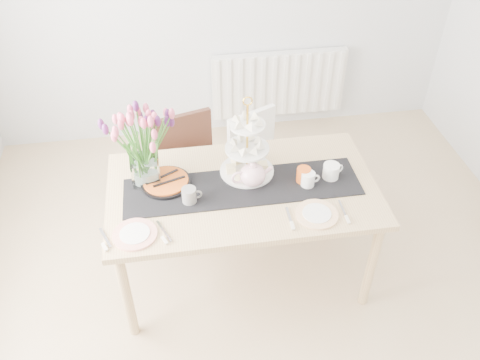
{
  "coord_description": "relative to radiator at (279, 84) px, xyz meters",
  "views": [
    {
      "loc": [
        -0.46,
        -1.74,
        2.73
      ],
      "look_at": [
        -0.12,
        0.45,
        0.85
      ],
      "focal_mm": 38.0,
      "sensor_mm": 36.0,
      "label": 1
    }
  ],
  "objects": [
    {
      "name": "room_shell",
      "position": [
        -0.5,
        -2.19,
        0.85
      ],
      "size": [
        4.5,
        4.5,
        4.5
      ],
      "color": "tan",
      "rests_on": "ground"
    },
    {
      "name": "radiator",
      "position": [
        0.0,
        0.0,
        0.0
      ],
      "size": [
        1.2,
        0.08,
        0.6
      ],
      "primitive_type": "cube",
      "color": "white",
      "rests_on": "room_shell"
    },
    {
      "name": "dining_table",
      "position": [
        -0.6,
        -1.69,
        0.22
      ],
      "size": [
        1.6,
        0.9,
        0.75
      ],
      "color": "tan",
      "rests_on": "ground"
    },
    {
      "name": "chair_brown",
      "position": [
        -0.88,
        -1.09,
        0.04
      ],
      "size": [
        0.51,
        0.51,
        0.84
      ],
      "rotation": [
        0.0,
        0.0,
        0.28
      ],
      "color": "#331812",
      "rests_on": "ground"
    },
    {
      "name": "chair_white",
      "position": [
        -0.37,
        -1.05,
        0.01
      ],
      "size": [
        0.52,
        0.52,
        0.79
      ],
      "rotation": [
        0.0,
        0.0,
        0.43
      ],
      "color": "white",
      "rests_on": "ground"
    },
    {
      "name": "table_runner",
      "position": [
        -0.6,
        -1.69,
        0.3
      ],
      "size": [
        1.4,
        0.35,
        0.01
      ],
      "primitive_type": "cube",
      "color": "black",
      "rests_on": "dining_table"
    },
    {
      "name": "tulip_vase",
      "position": [
        -1.16,
        -1.53,
        0.63
      ],
      "size": [
        0.6,
        0.6,
        0.51
      ],
      "rotation": [
        0.0,
        0.0,
        0.14
      ],
      "color": "silver",
      "rests_on": "dining_table"
    },
    {
      "name": "cake_stand",
      "position": [
        -0.55,
        -1.56,
        0.44
      ],
      "size": [
        0.33,
        0.33,
        0.49
      ],
      "rotation": [
        0.0,
        0.0,
        -0.08
      ],
      "color": "gold",
      "rests_on": "dining_table"
    },
    {
      "name": "teapot",
      "position": [
        -0.54,
        -1.67,
        0.38
      ],
      "size": [
        0.27,
        0.23,
        0.16
      ],
      "primitive_type": null,
      "rotation": [
        0.0,
        0.0,
        0.12
      ],
      "color": "white",
      "rests_on": "dining_table"
    },
    {
      "name": "cream_jug",
      "position": [
        -0.06,
        -1.68,
        0.35
      ],
      "size": [
        0.12,
        0.12,
        0.1
      ],
      "primitive_type": "cylinder",
      "rotation": [
        0.0,
        0.0,
        0.26
      ],
      "color": "white",
      "rests_on": "dining_table"
    },
    {
      "name": "tart_tin",
      "position": [
        -1.05,
        -1.59,
        0.32
      ],
      "size": [
        0.3,
        0.3,
        0.04
      ],
      "rotation": [
        0.0,
        0.0,
        0.07
      ],
      "color": "black",
      "rests_on": "dining_table"
    },
    {
      "name": "mug_grey",
      "position": [
        -0.92,
        -1.77,
        0.35
      ],
      "size": [
        0.09,
        0.09,
        0.1
      ],
      "primitive_type": "cylinder",
      "rotation": [
        0.0,
        0.0,
        0.07
      ],
      "color": "slate",
      "rests_on": "dining_table"
    },
    {
      "name": "mug_white",
      "position": [
        -0.21,
        -1.73,
        0.35
      ],
      "size": [
        0.09,
        0.09,
        0.1
      ],
      "primitive_type": "cylinder",
      "rotation": [
        0.0,
        0.0,
        0.05
      ],
      "color": "white",
      "rests_on": "dining_table"
    },
    {
      "name": "mug_orange",
      "position": [
        -0.23,
        -1.69,
        0.35
      ],
      "size": [
        0.12,
        0.12,
        0.1
      ],
      "primitive_type": "cylinder",
      "rotation": [
        0.0,
        0.0,
        0.76
      ],
      "color": "#DD5918",
      "rests_on": "dining_table"
    },
    {
      "name": "plate_left",
      "position": [
        -1.23,
        -1.98,
        0.31
      ],
      "size": [
        0.32,
        0.32,
        0.01
      ],
      "primitive_type": "cylinder",
      "rotation": [
        0.0,
        0.0,
        0.4
      ],
      "color": "white",
      "rests_on": "dining_table"
    },
    {
      "name": "plate_right",
      "position": [
        -0.23,
        -1.98,
        0.31
      ],
      "size": [
        0.24,
        0.24,
        0.01
      ],
      "primitive_type": "cylinder",
      "rotation": [
        0.0,
        0.0,
        -0.01
      ],
      "color": "white",
      "rests_on": "dining_table"
    }
  ]
}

